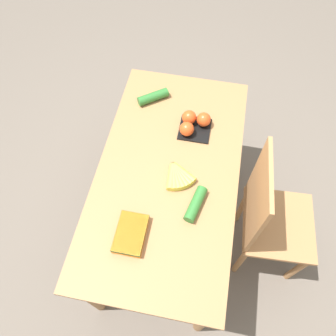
% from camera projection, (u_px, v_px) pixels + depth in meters
% --- Properties ---
extents(ground_plane, '(12.00, 12.00, 0.00)m').
position_uv_depth(ground_plane, '(168.00, 221.00, 2.34)').
color(ground_plane, '#665B51').
extents(dining_table, '(1.38, 0.73, 0.73)m').
position_uv_depth(dining_table, '(168.00, 180.00, 1.80)').
color(dining_table, '#9E7044').
rests_on(dining_table, ground_plane).
extents(chair, '(0.44, 0.42, 0.99)m').
position_uv_depth(chair, '(268.00, 218.00, 1.82)').
color(chair, '#A87547').
rests_on(chair, ground_plane).
extents(banana_bunch, '(0.16, 0.15, 0.04)m').
position_uv_depth(banana_bunch, '(178.00, 176.00, 1.67)').
color(banana_bunch, brown).
rests_on(banana_bunch, dining_table).
extents(tomato_pack, '(0.17, 0.17, 0.09)m').
position_uv_depth(tomato_pack, '(193.00, 123.00, 1.81)').
color(tomato_pack, black).
rests_on(tomato_pack, dining_table).
extents(carrot_bag, '(0.20, 0.13, 0.04)m').
position_uv_depth(carrot_bag, '(131.00, 234.00, 1.51)').
color(carrot_bag, orange).
rests_on(carrot_bag, dining_table).
extents(cucumber_near, '(0.15, 0.18, 0.05)m').
position_uv_depth(cucumber_near, '(153.00, 97.00, 1.93)').
color(cucumber_near, '#2D702D').
rests_on(cucumber_near, dining_table).
extents(cucumber_far, '(0.19, 0.10, 0.05)m').
position_uv_depth(cucumber_far, '(196.00, 204.00, 1.58)').
color(cucumber_far, '#2D702D').
rests_on(cucumber_far, dining_table).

